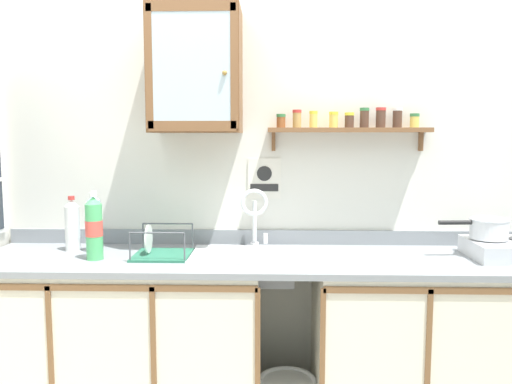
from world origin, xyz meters
The scene contains 15 objects.
back_wall centered at (0.00, 0.68, 1.32)m, with size 3.73×0.07×2.62m.
lower_cabinet_run centered at (-0.84, 0.35, 0.47)m, with size 1.43×0.63×0.93m.
lower_cabinet_run_right centered at (0.85, 0.35, 0.47)m, with size 1.42×0.63×0.93m.
countertop centered at (0.00, 0.35, 0.95)m, with size 3.09×0.65×0.03m, color gray.
backsplash centered at (0.00, 0.65, 1.00)m, with size 3.09×0.02×0.08m, color gray.
sink centered at (-0.20, 0.39, 0.94)m, with size 0.55×0.43×0.44m.
hot_plate_stove centered at (1.09, 0.36, 1.01)m, with size 0.38×0.34×0.09m.
saucepan centered at (1.00, 0.39, 1.11)m, with size 0.35×0.19×0.10m.
bottle_water_blue_0 centered at (-1.00, 0.43, 1.11)m, with size 0.07×0.07×0.32m.
bottle_soda_green_1 centered at (-0.94, 0.27, 1.12)m, with size 0.08×0.08×0.33m.
bottle_opaque_white_2 centered at (-1.12, 0.46, 1.09)m, with size 0.08×0.08×0.29m.
dish_rack centered at (-0.63, 0.35, 0.99)m, with size 0.28×0.28×0.16m.
wall_cabinet centered at (-0.47, 0.50, 1.89)m, with size 0.46×0.34×0.63m.
spice_shelf centered at (0.33, 0.59, 1.61)m, with size 0.85×0.14×0.23m.
warning_sign centered at (-0.12, 0.65, 1.33)m, with size 0.18×0.01×0.22m.
Camera 1 is at (-0.08, -2.15, 1.56)m, focal length 35.97 mm.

